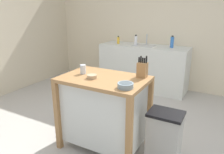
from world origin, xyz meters
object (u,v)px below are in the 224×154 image
object	(u,v)px
drinking_cup	(83,69)
trash_bin	(164,139)
bowl_ceramic_small	(125,85)
bottle_dish_soap	(136,40)
bottle_spray_cleaner	(172,42)
knife_block	(142,69)
sink_faucet	(147,39)
bottle_hand_soap	(118,40)
bowl_stoneware_deep	(92,76)
kitchen_island	(104,109)

from	to	relation	value
drinking_cup	trash_bin	world-z (taller)	drinking_cup
trash_bin	bowl_ceramic_small	bearing A→B (deg)	-150.07
drinking_cup	bottle_dish_soap	world-z (taller)	bottle_dish_soap
drinking_cup	bottle_spray_cleaner	size ratio (longest dim) A/B	0.48
knife_block	bottle_spray_cleaner	xyz separation A→B (m)	(-0.16, 1.99, 0.03)
sink_faucet	bottle_dish_soap	xyz separation A→B (m)	(-0.19, -0.14, -0.01)
trash_bin	bottle_hand_soap	size ratio (longest dim) A/B	3.77
bowl_stoneware_deep	trash_bin	size ratio (longest dim) A/B	0.18
drinking_cup	sink_faucet	xyz separation A→B (m)	(-0.04, 2.32, 0.07)
knife_block	bowl_ceramic_small	distance (m)	0.42
kitchen_island	drinking_cup	size ratio (longest dim) A/B	8.98
bottle_spray_cleaner	drinking_cup	bearing A→B (deg)	-103.08
bottle_hand_soap	bottle_dish_soap	bearing A→B (deg)	7.16
bowl_ceramic_small	sink_faucet	xyz separation A→B (m)	(-0.71, 2.52, 0.09)
sink_faucet	bottle_spray_cleaner	xyz separation A→B (m)	(0.56, -0.11, -0.00)
kitchen_island	knife_block	world-z (taller)	knife_block
kitchen_island	bottle_spray_cleaner	size ratio (longest dim) A/B	4.28
sink_faucet	bottle_spray_cleaner	bearing A→B (deg)	-11.51
bottle_spray_cleaner	bowl_stoneware_deep	bearing A→B (deg)	-97.86
bottle_hand_soap	bowl_ceramic_small	bearing A→B (deg)	-61.30
bowl_stoneware_deep	trash_bin	bearing A→B (deg)	7.76
bowl_stoneware_deep	drinking_cup	xyz separation A→B (m)	(-0.19, 0.10, 0.03)
sink_faucet	drinking_cup	bearing A→B (deg)	-88.91
bottle_dish_soap	bottle_hand_soap	size ratio (longest dim) A/B	1.25
bowl_ceramic_small	trash_bin	xyz separation A→B (m)	(0.37, 0.22, -0.62)
bowl_stoneware_deep	bottle_dish_soap	xyz separation A→B (m)	(-0.43, 2.28, 0.09)
sink_faucet	bottle_dish_soap	distance (m)	0.23
trash_bin	bottle_hand_soap	xyz separation A→B (m)	(-1.65, 2.12, 0.68)
bowl_stoneware_deep	drinking_cup	size ratio (longest dim) A/B	1.04
sink_faucet	bottle_hand_soap	bearing A→B (deg)	-161.75
bowl_ceramic_small	bottle_hand_soap	bearing A→B (deg)	118.70
bowl_stoneware_deep	kitchen_island	bearing A→B (deg)	40.26
bottle_dish_soap	bowl_stoneware_deep	bearing A→B (deg)	-79.41
trash_bin	sink_faucet	world-z (taller)	sink_faucet
knife_block	bottle_hand_soap	xyz separation A→B (m)	(-1.29, 1.92, -0.00)
kitchen_island	trash_bin	distance (m)	0.76
bottle_dish_soap	bottle_spray_cleaner	distance (m)	0.75
bowl_ceramic_small	sink_faucet	world-z (taller)	sink_faucet
sink_faucet	trash_bin	bearing A→B (deg)	-64.94
drinking_cup	trash_bin	size ratio (longest dim) A/B	0.18
trash_bin	bottle_dish_soap	world-z (taller)	bottle_dish_soap
sink_faucet	bottle_spray_cleaner	distance (m)	0.57
bowl_ceramic_small	kitchen_island	bearing A→B (deg)	152.88
bottle_hand_soap	knife_block	bearing A→B (deg)	-56.04
bottle_hand_soap	bowl_stoneware_deep	bearing A→B (deg)	-70.06
kitchen_island	bottle_hand_soap	size ratio (longest dim) A/B	5.98
bottle_dish_soap	drinking_cup	bearing A→B (deg)	-83.93
drinking_cup	bowl_ceramic_small	bearing A→B (deg)	-16.82
bottle_dish_soap	knife_block	bearing A→B (deg)	-65.22
kitchen_island	sink_faucet	bearing A→B (deg)	98.30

